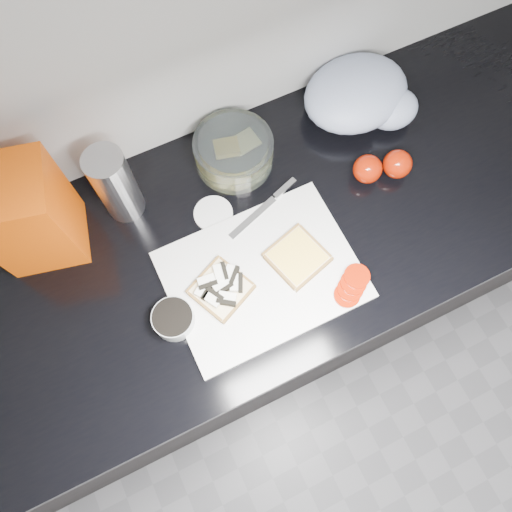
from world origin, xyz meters
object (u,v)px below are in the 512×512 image
(glass_bowl, at_px, (234,152))
(bread_bag, at_px, (28,215))
(steel_canister, at_px, (115,185))
(cutting_board, at_px, (262,275))

(glass_bowl, bearing_deg, bread_bag, -179.22)
(glass_bowl, xyz_separation_m, steel_canister, (-0.27, -0.00, 0.06))
(glass_bowl, relative_size, bread_bag, 0.73)
(cutting_board, relative_size, bread_bag, 1.60)
(glass_bowl, height_order, bread_bag, bread_bag)
(bread_bag, bearing_deg, steel_canister, 14.52)
(cutting_board, xyz_separation_m, bread_bag, (-0.38, 0.28, 0.12))
(bread_bag, height_order, steel_canister, bread_bag)
(bread_bag, distance_m, steel_canister, 0.18)
(steel_canister, bearing_deg, cutting_board, -54.40)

